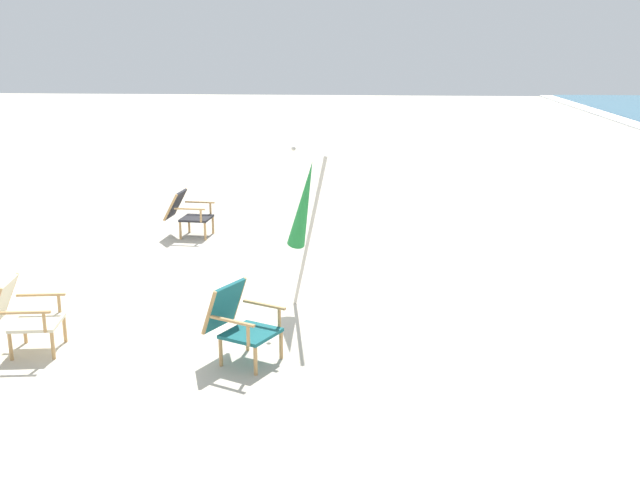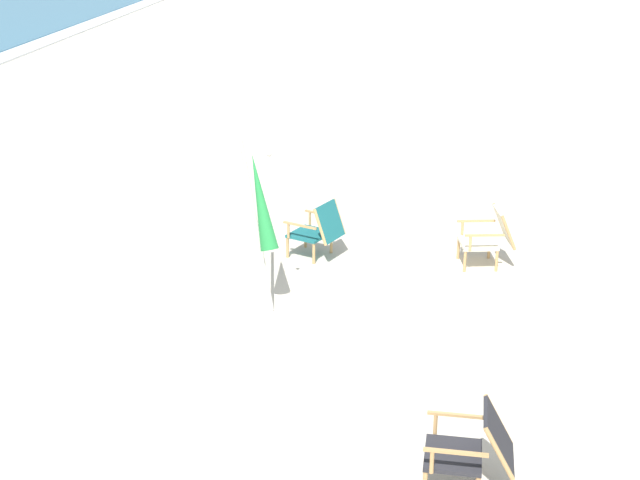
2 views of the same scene
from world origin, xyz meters
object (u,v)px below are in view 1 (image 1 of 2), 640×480
Objects in this scene: beach_chair_far_center at (21,314)px; beach_chair_mid_center at (239,321)px; umbrella_furled_green at (304,206)px; beach_chair_back_right at (187,212)px.

beach_chair_mid_center is (0.01, 2.35, 0.00)m from beach_chair_far_center.
umbrella_furled_green reaches higher than beach_chair_mid_center.
umbrella_furled_green reaches higher than beach_chair_back_right.
beach_chair_back_right is 0.39× the size of umbrella_furled_green.
umbrella_furled_green reaches higher than beach_chair_far_center.
beach_chair_back_right is 5.08m from beach_chair_far_center.
beach_chair_back_right is 5.41m from beach_chair_mid_center.
beach_chair_far_center is at bearing -5.31° from beach_chair_back_right.
beach_chair_back_right is 0.98× the size of beach_chair_far_center.
beach_chair_mid_center is at bearing 20.32° from beach_chair_back_right.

